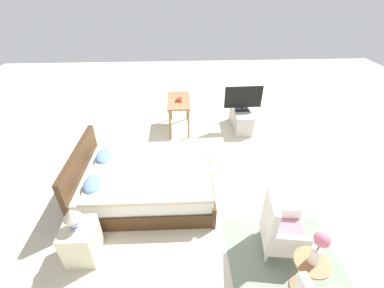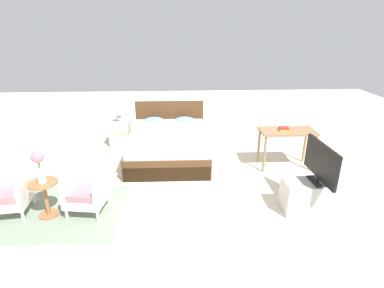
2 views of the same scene
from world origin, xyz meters
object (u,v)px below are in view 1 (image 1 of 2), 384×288
object	(u,v)px
bed	(145,181)
nightstand	(82,242)
armchair_by_window_right	(280,229)
side_table	(308,272)
vanity_desk	(179,104)
flower_vase	(320,245)
book_stack	(179,100)
tv_flatscreen	(243,98)
table_lamp	(72,216)
tv_stand	(241,119)

from	to	relation	value
bed	nightstand	xyz separation A→B (m)	(-1.14, 0.71, -0.01)
armchair_by_window_right	side_table	xyz separation A→B (m)	(-0.57, -0.14, -0.04)
armchair_by_window_right	vanity_desk	world-z (taller)	armchair_by_window_right
side_table	flower_vase	world-z (taller)	flower_vase
side_table	nightstand	bearing A→B (deg)	78.08
book_stack	tv_flatscreen	bearing A→B (deg)	-89.17
tv_flatscreen	vanity_desk	bearing A→B (deg)	87.81
tv_flatscreen	vanity_desk	xyz separation A→B (m)	(0.06, 1.52, -0.15)
book_stack	nightstand	bearing A→B (deg)	158.28
bed	armchair_by_window_right	bearing A→B (deg)	-120.97
nightstand	tv_flatscreen	size ratio (longest dim) A/B	0.64
table_lamp	book_stack	distance (m)	3.60
tv_stand	book_stack	size ratio (longest dim) A/B	4.99
bed	side_table	xyz separation A→B (m)	(-1.72, -2.06, 0.05)
vanity_desk	tv_flatscreen	bearing A→B (deg)	-92.19
flower_vase	nightstand	world-z (taller)	flower_vase
table_lamp	armchair_by_window_right	bearing A→B (deg)	-90.36
table_lamp	vanity_desk	world-z (taller)	table_lamp
flower_vase	tv_stand	xyz separation A→B (m)	(3.95, -0.06, -0.60)
nightstand	tv_flatscreen	world-z (taller)	tv_flatscreen
armchair_by_window_right	tv_flatscreen	distance (m)	3.41
table_lamp	tv_flatscreen	distance (m)	4.40
flower_vase	table_lamp	xyz separation A→B (m)	(0.59, 2.77, -0.06)
side_table	tv_flatscreen	xyz separation A→B (m)	(3.95, -0.06, 0.45)
flower_vase	armchair_by_window_right	bearing A→B (deg)	13.69
flower_vase	book_stack	world-z (taller)	flower_vase
table_lamp	tv_flatscreen	size ratio (longest dim) A/B	0.37
side_table	tv_flatscreen	bearing A→B (deg)	-0.89
tv_flatscreen	book_stack	size ratio (longest dim) A/B	4.62
side_table	book_stack	bearing A→B (deg)	20.16
nightstand	flower_vase	bearing A→B (deg)	-101.92
bed	tv_stand	distance (m)	3.07
vanity_desk	side_table	bearing A→B (deg)	-160.06
bed	table_lamp	bearing A→B (deg)	147.88
tv_stand	tv_flatscreen	distance (m)	0.55
armchair_by_window_right	tv_stand	distance (m)	3.39
table_lamp	tv_stand	bearing A→B (deg)	-40.15
tv_flatscreen	table_lamp	bearing A→B (deg)	139.87
tv_flatscreen	book_stack	world-z (taller)	tv_flatscreen
tv_stand	nightstand	bearing A→B (deg)	139.85
nightstand	vanity_desk	bearing A→B (deg)	-21.09
side_table	nightstand	size ratio (longest dim) A/B	0.97
table_lamp	vanity_desk	distance (m)	3.67
bed	tv_stand	xyz separation A→B (m)	(2.22, -2.12, -0.06)
tv_stand	armchair_by_window_right	bearing A→B (deg)	176.61
armchair_by_window_right	table_lamp	xyz separation A→B (m)	(0.02, 2.64, 0.40)
vanity_desk	book_stack	size ratio (longest dim) A/B	5.40
book_stack	bed	bearing A→B (deg)	164.33
bed	tv_stand	world-z (taller)	bed
bed	vanity_desk	size ratio (longest dim) A/B	2.09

